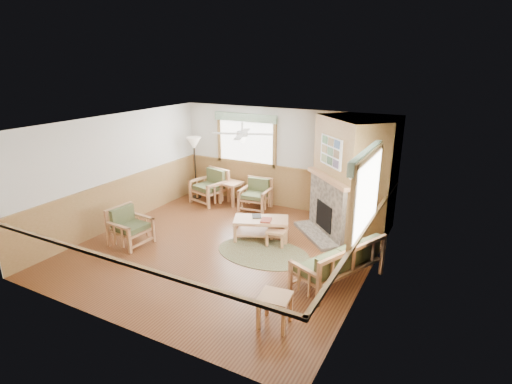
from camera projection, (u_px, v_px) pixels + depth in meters
The scene contains 24 objects.
floor at pixel (225, 249), 8.64m from camera, with size 6.00×6.00×0.01m, color brown.
ceiling at pixel (221, 124), 7.79m from camera, with size 6.00×6.00×0.01m, color white.
wall_back at pixel (283, 159), 10.73m from camera, with size 6.00×0.02×2.70m, color silver.
wall_front at pixel (110, 247), 5.70m from camera, with size 6.00×0.02×2.70m, color silver.
wall_left at pixel (117, 171), 9.55m from camera, with size 0.02×6.00×2.70m, color silver.
wall_right at pixel (370, 214), 6.88m from camera, with size 0.02×6.00×2.70m, color silver.
wainscot at pixel (224, 225), 8.47m from camera, with size 6.00×6.00×1.10m, color olive, non-canonical shape.
fireplace at pixel (348, 178), 9.02m from camera, with size 2.20×2.20×2.70m, color olive, non-canonical shape.
window_back at pixel (246, 112), 10.81m from camera, with size 1.90×0.16×1.50m, color white, non-canonical shape.
window_right at pixel (371, 149), 6.36m from camera, with size 0.16×1.90×1.50m, color white, non-canonical shape.
ceiling_fan at pixel (242, 125), 7.92m from camera, with size 1.24×1.24×0.36m, color white, non-canonical shape.
sofa at pixel (338, 261), 7.24m from camera, with size 0.73×1.79×0.82m, color tan, non-canonical shape.
armchair_back_left at pixel (209, 187), 11.31m from camera, with size 0.84×0.84×0.94m, color tan, non-canonical shape.
armchair_back_right at pixel (255, 195), 10.78m from camera, with size 0.74×0.74×0.83m, color tan, non-canonical shape.
armchair_left at pixel (130, 227), 8.74m from camera, with size 0.74×0.74×0.83m, color tan, non-canonical shape.
coffee_table at pixel (261, 229), 9.05m from camera, with size 1.22×0.61×0.49m, color tan, non-canonical shape.
end_table_chairs at pixel (231, 193), 11.29m from camera, with size 0.56×0.54×0.63m, color tan, non-canonical shape.
end_table_sofa at pixel (275, 310), 6.07m from camera, with size 0.47×0.45×0.52m, color tan, non-canonical shape.
footstool at pixel (277, 237), 8.78m from camera, with size 0.41×0.41×0.36m, color tan, non-canonical shape.
braided_rug at pixel (263, 253), 8.44m from camera, with size 2.04×2.04×0.01m, color brown.
floor_lamp_left at pixel (195, 168), 11.58m from camera, with size 0.41×0.41×1.81m, color black, non-canonical shape.
floor_lamp_right at pixel (354, 213), 8.33m from camera, with size 0.38×0.38×1.68m, color black, non-canonical shape.
book_red at pixel (266, 219), 8.86m from camera, with size 0.22×0.30×0.03m, color maroon.
book_dark at pixel (257, 216), 9.09m from camera, with size 0.20×0.27×0.03m, color black.
Camera 1 is at (4.26, -6.59, 3.89)m, focal length 28.00 mm.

